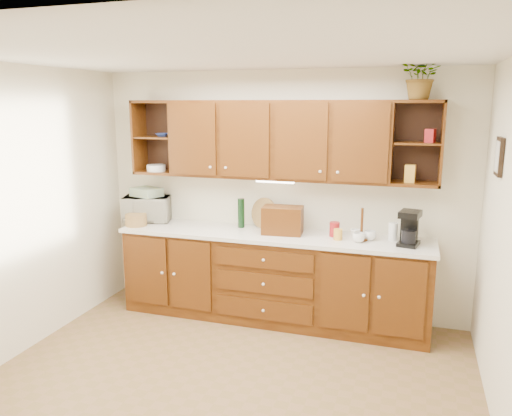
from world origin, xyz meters
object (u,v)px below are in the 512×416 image
Objects in this scene: bread_box at (283,220)px; potted_plant at (422,76)px; microwave at (147,209)px; coffee_maker at (409,228)px.

bread_box is 1.91m from potted_plant.
bread_box is (1.62, -0.10, -0.00)m from microwave.
bread_box is 1.25m from coffee_maker.
potted_plant is at bearing -17.26° from microwave.
potted_plant is at bearing -2.10° from bread_box.
potted_plant reaches higher than microwave.
microwave is 1.62m from bread_box.
bread_box is at bearing -176.73° from potted_plant.
bread_box is 0.96× the size of potted_plant.
bread_box is 1.22× the size of coffee_maker.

